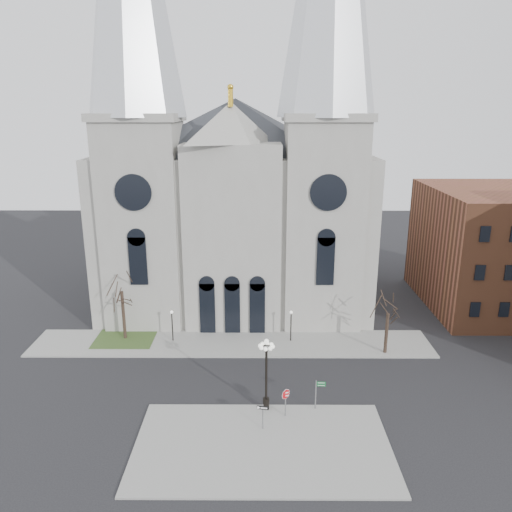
{
  "coord_description": "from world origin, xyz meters",
  "views": [
    {
      "loc": [
        2.69,
        -34.78,
        22.8
      ],
      "look_at": [
        2.49,
        8.0,
        10.16
      ],
      "focal_mm": 35.0,
      "sensor_mm": 36.0,
      "label": 1
    }
  ],
  "objects_px": {
    "one_way_sign": "(263,412)",
    "street_name_sign": "(317,392)",
    "globe_lamp": "(266,366)",
    "stop_sign": "(286,397)"
  },
  "relations": [
    {
      "from": "street_name_sign",
      "to": "one_way_sign",
      "type": "bearing_deg",
      "value": -147.0
    },
    {
      "from": "globe_lamp",
      "to": "stop_sign",
      "type": "bearing_deg",
      "value": -33.95
    },
    {
      "from": "stop_sign",
      "to": "one_way_sign",
      "type": "xyz_separation_m",
      "value": [
        -1.75,
        -1.59,
        -0.3
      ]
    },
    {
      "from": "stop_sign",
      "to": "one_way_sign",
      "type": "bearing_deg",
      "value": -156.35
    },
    {
      "from": "one_way_sign",
      "to": "stop_sign",
      "type": "bearing_deg",
      "value": 51.99
    },
    {
      "from": "stop_sign",
      "to": "street_name_sign",
      "type": "xyz_separation_m",
      "value": [
        2.5,
        0.98,
        -0.22
      ]
    },
    {
      "from": "street_name_sign",
      "to": "globe_lamp",
      "type": "bearing_deg",
      "value": -178.32
    },
    {
      "from": "stop_sign",
      "to": "globe_lamp",
      "type": "bearing_deg",
      "value": 127.32
    },
    {
      "from": "globe_lamp",
      "to": "street_name_sign",
      "type": "bearing_deg",
      "value": -0.04
    },
    {
      "from": "one_way_sign",
      "to": "street_name_sign",
      "type": "height_order",
      "value": "street_name_sign"
    }
  ]
}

